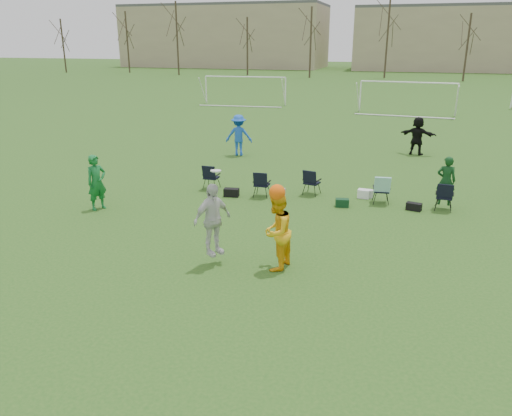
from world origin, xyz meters
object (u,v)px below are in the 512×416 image
(fielder_green_near, at_px, (97,182))
(fielder_blue, at_px, (239,135))
(goal_left, at_px, (245,82))
(goal_mid, at_px, (408,89))
(fielder_black, at_px, (417,136))
(center_contest, at_px, (252,226))

(fielder_green_near, xyz_separation_m, fielder_blue, (1.84, 9.40, 0.07))
(goal_left, bearing_deg, goal_mid, -13.13)
(fielder_black, distance_m, center_contest, 15.53)
(center_contest, bearing_deg, goal_left, 108.58)
(fielder_black, relative_size, center_contest, 0.75)
(fielder_blue, height_order, goal_left, goal_left)
(fielder_green_near, bearing_deg, fielder_blue, 15.34)
(center_contest, relative_size, goal_left, 0.34)
(fielder_green_near, height_order, center_contest, center_contest)
(fielder_blue, relative_size, fielder_black, 1.06)
(fielder_green_near, xyz_separation_m, goal_left, (-4.45, 29.44, 0.98))
(center_contest, distance_m, goal_left, 34.06)
(fielder_blue, distance_m, fielder_black, 8.95)
(fielder_green_near, relative_size, goal_mid, 0.26)
(goal_mid, bearing_deg, fielder_green_near, -105.18)
(center_contest, bearing_deg, goal_mid, 84.06)
(center_contest, bearing_deg, fielder_green_near, 156.09)
(fielder_green_near, height_order, fielder_blue, fielder_blue)
(fielder_blue, xyz_separation_m, fielder_black, (8.51, 2.78, -0.05))
(fielder_blue, xyz_separation_m, goal_mid, (7.70, 18.04, 0.91))
(fielder_black, bearing_deg, center_contest, 88.31)
(fielder_blue, relative_size, center_contest, 0.80)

